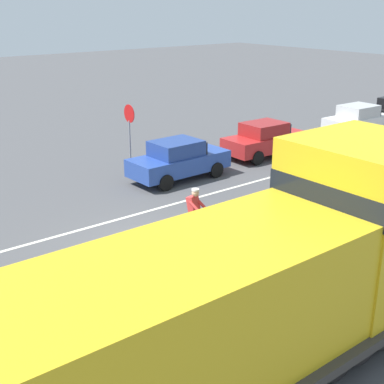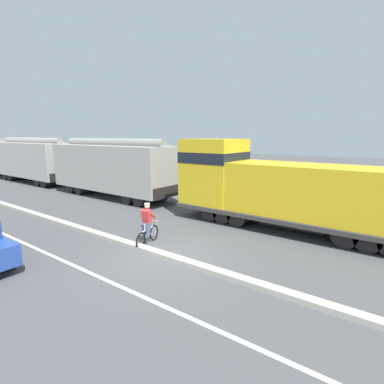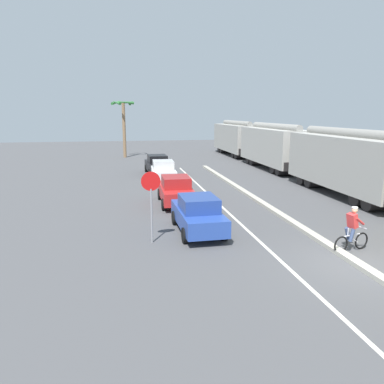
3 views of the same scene
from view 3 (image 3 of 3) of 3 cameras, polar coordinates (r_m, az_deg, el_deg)
The scene contains 13 objects.
ground_plane at distance 14.15m, azimuth 23.93°, elevation -10.26°, with size 120.00×120.00×0.00m, color #4C4C4F.
median_curb at distance 19.07m, azimuth 13.80°, elevation -3.66°, with size 0.36×36.00×0.16m, color #B2AD9E.
lane_stripe at distance 18.24m, azimuth 6.88°, elevation -4.35°, with size 0.14×36.00×0.01m, color silver.
hopper_car_lead at distance 25.18m, azimuth 22.63°, elevation 4.14°, with size 2.90×10.60×4.18m.
hopper_car_middle at distance 35.39m, azimuth 12.35°, elevation 6.79°, with size 2.90×10.60×4.18m.
hopper_car_trailing at distance 46.26m, azimuth 6.73°, elevation 8.14°, with size 2.90×10.60×4.18m.
parked_car_blue at distance 16.21m, azimuth 0.91°, elevation -3.37°, with size 1.90×4.23×1.62m.
parked_car_red at distance 21.20m, azimuth -2.49°, elevation 0.29°, with size 1.90×4.23×1.62m.
parked_car_white at distance 28.20m, azimuth -4.42°, elevation 3.19°, with size 1.96×4.26×1.62m.
parked_car_black at distance 31.98m, azimuth -5.32°, elevation 4.21°, with size 1.97×4.27×1.62m.
cyclist at distance 15.21m, azimuth 23.21°, elevation -5.40°, with size 1.67×0.59×1.71m.
stop_sign at distance 14.70m, azimuth -6.26°, elevation -0.20°, with size 0.76×0.08×2.88m.
palm_tree_near at distance 44.36m, azimuth -10.39°, elevation 11.37°, with size 2.61×2.66×6.57m.
Camera 3 is at (-7.76, -10.68, 5.11)m, focal length 35.00 mm.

